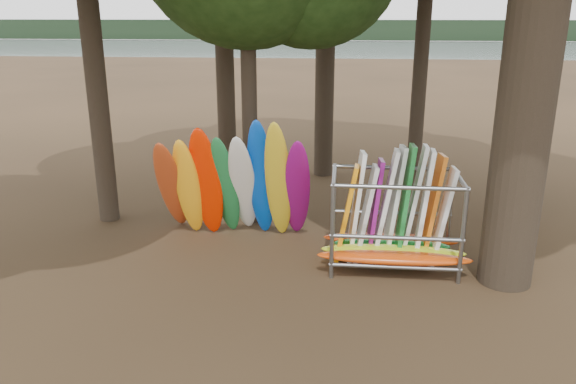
{
  "coord_description": "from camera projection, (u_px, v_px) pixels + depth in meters",
  "views": [
    {
      "loc": [
        1.05,
        -10.67,
        5.31
      ],
      "look_at": [
        -0.16,
        1.5,
        1.4
      ],
      "focal_mm": 35.0,
      "sensor_mm": 36.0,
      "label": 1
    }
  ],
  "objects": [
    {
      "name": "far_shore",
      "position": [
        341.0,
        30.0,
        115.49
      ],
      "size": [
        160.0,
        4.0,
        4.0
      ],
      "primitive_type": "cube",
      "color": "black",
      "rests_on": "ground"
    },
    {
      "name": "kayak_row",
      "position": [
        232.0,
        185.0,
        13.43
      ],
      "size": [
        3.82,
        2.02,
        3.19
      ],
      "color": "#C3431A",
      "rests_on": "ground"
    },
    {
      "name": "ground",
      "position": [
        288.0,
        277.0,
        11.82
      ],
      "size": [
        120.0,
        120.0,
        0.0
      ],
      "primitive_type": "plane",
      "color": "#47331E",
      "rests_on": "ground"
    },
    {
      "name": "storage_rack",
      "position": [
        394.0,
        223.0,
        12.1
      ],
      "size": [
        3.24,
        1.57,
        2.7
      ],
      "color": "slate",
      "rests_on": "ground"
    },
    {
      "name": "lake",
      "position": [
        336.0,
        59.0,
        68.7
      ],
      "size": [
        160.0,
        160.0,
        0.0
      ],
      "primitive_type": "plane",
      "color": "gray",
      "rests_on": "ground"
    }
  ]
}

